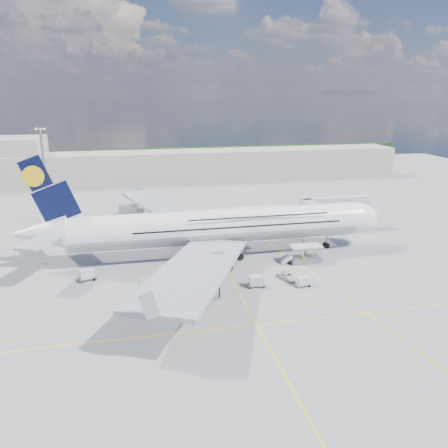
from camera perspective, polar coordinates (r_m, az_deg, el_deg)
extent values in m
plane|color=gray|center=(85.88, 0.61, -6.52)|extent=(300.00, 300.00, 0.00)
cube|color=yellow|center=(85.88, 0.61, -6.52)|extent=(0.25, 220.00, 0.01)
cube|color=yellow|center=(68.52, 4.31, -12.98)|extent=(120.00, 0.25, 0.01)
cube|color=yellow|center=(98.44, 7.34, -3.55)|extent=(14.16, 99.06, 0.01)
cylinder|color=white|center=(92.74, -0.71, -0.26)|extent=(62.00, 7.20, 7.20)
cylinder|color=#9EA0A5|center=(92.78, -0.71, -0.35)|extent=(60.76, 7.13, 7.13)
ellipsoid|color=white|center=(93.99, 4.08, 1.19)|extent=(36.00, 6.84, 3.76)
ellipsoid|color=white|center=(103.06, 16.46, 0.79)|extent=(11.52, 7.20, 7.20)
ellipsoid|color=black|center=(104.46, 18.05, 1.20)|extent=(3.84, 4.16, 1.44)
cone|color=white|center=(92.76, -22.76, -1.08)|extent=(10.00, 6.84, 6.84)
cube|color=black|center=(90.27, -22.14, 4.31)|extent=(11.02, 0.46, 14.61)
cylinder|color=yellow|center=(90.23, -23.63, 5.76)|extent=(4.00, 0.60, 4.00)
cube|color=#999EA3|center=(111.08, -6.77, 1.86)|extent=(25.49, 39.15, 3.35)
cube|color=#999EA3|center=(73.33, -3.82, -6.02)|extent=(25.49, 39.15, 3.35)
cylinder|color=#B7BABF|center=(105.10, -3.63, -0.28)|extent=(5.20, 3.50, 3.50)
cylinder|color=#B7BABF|center=(114.63, -6.62, 1.09)|extent=(5.20, 3.50, 3.50)
cylinder|color=#B7BABF|center=(81.83, -1.06, -5.31)|extent=(5.20, 3.50, 3.50)
cylinder|color=#B7BABF|center=(71.66, -3.04, -8.67)|extent=(5.20, 3.50, 3.50)
cylinder|color=gray|center=(101.74, 13.26, -1.88)|extent=(0.44, 0.44, 3.80)
cylinder|color=black|center=(102.23, 13.20, -2.71)|extent=(1.30, 0.90, 1.30)
cylinder|color=gray|center=(94.19, -0.70, -2.94)|extent=(0.56, 0.56, 3.80)
cylinder|color=black|center=(97.64, -1.06, -3.12)|extent=(1.50, 0.90, 1.50)
cube|color=#B7B7BC|center=(107.86, 11.54, 2.01)|extent=(3.00, 10.00, 2.60)
cube|color=#B7B7BC|center=(115.56, 14.22, 2.81)|extent=(18.00, 3.00, 2.60)
cylinder|color=gray|center=(112.22, 11.78, 0.68)|extent=(0.80, 0.80, 7.10)
cylinder|color=black|center=(113.10, 11.68, -0.83)|extent=(0.90, 0.80, 0.90)
cylinder|color=gray|center=(120.09, 17.54, 1.30)|extent=(1.00, 1.00, 7.10)
cube|color=gray|center=(120.93, 17.41, -0.13)|extent=(2.00, 2.00, 0.80)
cylinder|color=#B7B7BC|center=(104.51, 12.35, 1.48)|extent=(3.60, 3.60, 2.80)
cube|color=silver|center=(92.06, 10.62, -2.85)|extent=(6.50, 3.20, 0.35)
cube|color=gray|center=(93.08, 10.53, -4.56)|extent=(6.50, 3.20, 1.10)
cube|color=gray|center=(92.55, 10.58, -3.69)|extent=(0.22, 1.99, 3.00)
cylinder|color=black|center=(91.19, 9.28, -5.09)|extent=(0.70, 0.30, 0.70)
cube|color=silver|center=(91.46, 8.10, -4.53)|extent=(2.16, 2.60, 1.60)
cylinder|color=gray|center=(125.99, -22.26, 5.71)|extent=(0.70, 0.70, 25.00)
cube|color=gray|center=(124.46, -22.91, 11.45)|extent=(3.00, 0.40, 0.60)
cube|color=#B2AD9E|center=(175.11, -6.15, 7.48)|extent=(180.00, 16.00, 12.00)
cube|color=#193814|center=(226.39, 2.90, 9.14)|extent=(160.00, 6.00, 8.00)
cube|color=gray|center=(81.88, -8.24, -7.62)|extent=(3.71, 2.96, 0.20)
cylinder|color=black|center=(81.29, -9.14, -7.96)|extent=(0.48, 0.20, 0.48)
cylinder|color=black|center=(82.61, -7.35, -7.46)|extent=(0.48, 0.20, 0.48)
cube|color=silver|center=(81.53, -8.27, -7.06)|extent=(2.87, 2.49, 1.64)
cube|color=gray|center=(74.81, -9.24, -10.16)|extent=(2.97, 1.61, 0.18)
cylinder|color=black|center=(74.32, -10.14, -10.51)|extent=(0.43, 0.18, 0.43)
cylinder|color=black|center=(75.44, -8.35, -9.99)|extent=(0.43, 0.18, 0.43)
cube|color=silver|center=(74.46, -9.27, -9.62)|extent=(2.18, 1.50, 1.47)
cube|color=gray|center=(82.11, -5.22, -7.47)|extent=(3.03, 1.88, 0.17)
cylinder|color=black|center=(81.54, -5.97, -7.77)|extent=(0.42, 0.17, 0.42)
cylinder|color=black|center=(82.80, -4.47, -7.34)|extent=(0.42, 0.17, 0.42)
cube|color=gray|center=(86.96, -17.47, -6.75)|extent=(3.80, 2.84, 0.20)
cylinder|color=black|center=(86.56, -18.39, -7.06)|extent=(0.50, 0.20, 0.50)
cylinder|color=black|center=(87.50, -16.53, -6.62)|extent=(0.50, 0.20, 0.50)
cube|color=silver|center=(86.62, -17.52, -6.20)|extent=(2.91, 2.43, 1.70)
cube|color=gray|center=(80.56, 4.16, -7.90)|extent=(3.41, 2.01, 0.20)
cylinder|color=black|center=(79.72, 3.37, -8.28)|extent=(0.48, 0.20, 0.48)
cylinder|color=black|center=(81.54, 4.93, -7.72)|extent=(0.48, 0.20, 0.48)
cube|color=silver|center=(80.20, 4.17, -7.33)|extent=(2.53, 1.83, 1.64)
cube|color=gray|center=(81.76, 10.19, -7.79)|extent=(3.07, 1.99, 0.17)
cylinder|color=black|center=(80.94, 9.57, -8.12)|extent=(0.42, 0.17, 0.42)
cylinder|color=black|center=(82.70, 10.78, -7.63)|extent=(0.42, 0.17, 0.42)
cube|color=silver|center=(81.45, 10.21, -7.31)|extent=(2.31, 1.77, 1.43)
cube|color=white|center=(77.32, -7.19, -8.78)|extent=(3.27, 1.83, 1.45)
cube|color=black|center=(76.95, -7.21, -8.18)|extent=(1.27, 1.47, 0.56)
cylinder|color=black|center=(76.89, -7.97, -9.31)|extent=(0.71, 0.28, 0.71)
cylinder|color=black|center=(78.13, -6.39, -8.81)|extent=(0.71, 0.28, 0.71)
cube|color=gray|center=(115.22, -4.05, 0.17)|extent=(7.81, 5.09, 2.25)
cube|color=white|center=(114.53, -4.46, 1.17)|extent=(6.05, 4.53, 2.48)
cube|color=white|center=(115.33, -2.67, 0.73)|extent=(2.81, 3.14, 1.80)
cube|color=black|center=(115.39, -2.29, 0.86)|extent=(0.95, 2.17, 1.01)
cylinder|color=black|center=(114.49, -2.73, -0.18)|extent=(1.24, 0.39, 1.24)
cylinder|color=black|center=(116.31, -5.34, 0.04)|extent=(1.24, 0.39, 1.24)
cube|color=#DD3F0B|center=(114.75, -4.45, 0.79)|extent=(6.12, 4.60, 0.56)
cube|color=gray|center=(125.46, -11.98, 1.17)|extent=(7.00, 3.85, 2.04)
cube|color=white|center=(124.98, -12.36, 2.01)|extent=(5.33, 3.57, 2.24)
cube|color=white|center=(125.23, -10.84, 1.65)|extent=(2.31, 2.69, 1.63)
cube|color=black|center=(125.19, -10.52, 1.75)|extent=(0.60, 2.02, 0.92)
cylinder|color=black|center=(124.46, -10.93, 0.89)|extent=(1.12, 0.36, 1.12)
cylinder|color=black|center=(126.76, -12.98, 1.05)|extent=(1.12, 0.36, 1.12)
imported|color=silver|center=(84.05, 8.28, -6.77)|extent=(3.59, 5.00, 1.26)
imported|color=#C0F81A|center=(103.54, 10.31, -2.18)|extent=(0.70, 0.60, 1.63)
imported|color=#E8F81A|center=(97.66, 11.69, -3.47)|extent=(0.87, 0.92, 1.50)
imported|color=#AAEC18|center=(82.06, -11.05, -7.42)|extent=(0.42, 0.92, 1.53)
imported|color=yellow|center=(91.83, 10.29, -4.58)|extent=(0.98, 1.11, 1.91)
imported|color=#9BE818|center=(79.48, -1.42, -7.74)|extent=(1.33, 0.85, 1.97)
cone|color=#DD3F0B|center=(113.05, 16.65, -1.27)|extent=(0.49, 0.49, 0.63)
cube|color=#DD3F0B|center=(113.13, 16.63, -1.42)|extent=(0.43, 0.43, 0.03)
cone|color=#DD3F0B|center=(113.92, -5.63, -0.51)|extent=(0.45, 0.45, 0.57)
cube|color=#DD3F0B|center=(114.00, -5.62, -0.64)|extent=(0.39, 0.39, 0.03)
cone|color=#DD3F0B|center=(115.91, -11.59, -0.46)|extent=(0.49, 0.49, 0.62)
cube|color=#DD3F0B|center=(115.99, -11.59, -0.60)|extent=(0.42, 0.42, 0.03)
cone|color=#DD3F0B|center=(80.08, -7.94, -8.30)|extent=(0.39, 0.39, 0.49)
cube|color=#DD3F0B|center=(80.18, -7.93, -8.45)|extent=(0.33, 0.33, 0.03)
cone|color=#DD3F0B|center=(71.98, -4.35, -11.20)|extent=(0.39, 0.39, 0.49)
cube|color=#DD3F0B|center=(72.09, -4.34, -11.37)|extent=(0.34, 0.34, 0.03)
cone|color=#DD3F0B|center=(97.42, -22.26, -4.78)|extent=(0.42, 0.42, 0.54)
cube|color=#DD3F0B|center=(97.50, -22.24, -4.91)|extent=(0.37, 0.37, 0.03)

